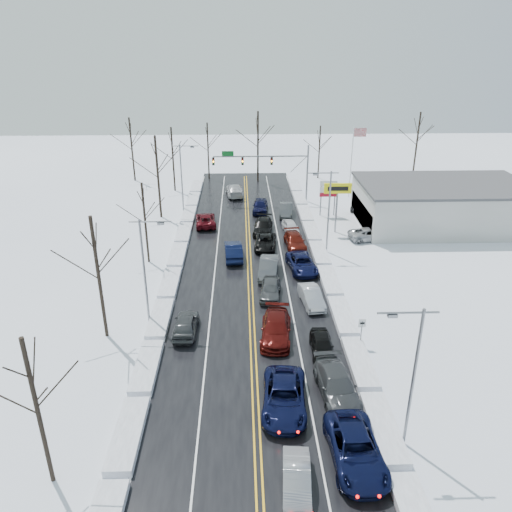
{
  "coord_description": "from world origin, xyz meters",
  "views": [
    {
      "loc": [
        -0.76,
        -39.78,
        21.8
      ],
      "look_at": [
        0.59,
        3.47,
        2.5
      ],
      "focal_mm": 35.0,
      "sensor_mm": 36.0,
      "label": 1
    }
  ],
  "objects_px": {
    "dealership_building": "(442,204)",
    "tires_plus_sign": "(338,192)",
    "flagpole": "(353,157)",
    "traffic_signal_mast": "(271,164)",
    "oncoming_car_0": "(234,258)"
  },
  "relations": [
    {
      "from": "tires_plus_sign",
      "to": "dealership_building",
      "type": "distance_m",
      "value": 13.82
    },
    {
      "from": "flagpole",
      "to": "oncoming_car_0",
      "type": "xyz_separation_m",
      "value": [
        -16.82,
        -21.34,
        -5.93
      ]
    },
    {
      "from": "traffic_signal_mast",
      "to": "oncoming_car_0",
      "type": "relative_size",
      "value": 2.59
    },
    {
      "from": "tires_plus_sign",
      "to": "dealership_building",
      "type": "xyz_separation_m",
      "value": [
        13.48,
        2.01,
        -2.34
      ]
    },
    {
      "from": "dealership_building",
      "to": "tires_plus_sign",
      "type": "bearing_deg",
      "value": -171.53
    },
    {
      "from": "tires_plus_sign",
      "to": "dealership_building",
      "type": "bearing_deg",
      "value": 8.47
    },
    {
      "from": "tires_plus_sign",
      "to": "flagpole",
      "type": "distance_m",
      "value": 14.79
    },
    {
      "from": "tires_plus_sign",
      "to": "oncoming_car_0",
      "type": "height_order",
      "value": "tires_plus_sign"
    },
    {
      "from": "tires_plus_sign",
      "to": "oncoming_car_0",
      "type": "relative_size",
      "value": 1.17
    },
    {
      "from": "flagpole",
      "to": "dealership_building",
      "type": "height_order",
      "value": "flagpole"
    },
    {
      "from": "flagpole",
      "to": "oncoming_car_0",
      "type": "bearing_deg",
      "value": -128.24
    },
    {
      "from": "traffic_signal_mast",
      "to": "dealership_building",
      "type": "bearing_deg",
      "value": -25.95
    },
    {
      "from": "traffic_signal_mast",
      "to": "tires_plus_sign",
      "type": "distance_m",
      "value": 13.92
    },
    {
      "from": "flagpole",
      "to": "oncoming_car_0",
      "type": "relative_size",
      "value": 1.95
    },
    {
      "from": "oncoming_car_0",
      "to": "tires_plus_sign",
      "type": "bearing_deg",
      "value": -152.66
    }
  ]
}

